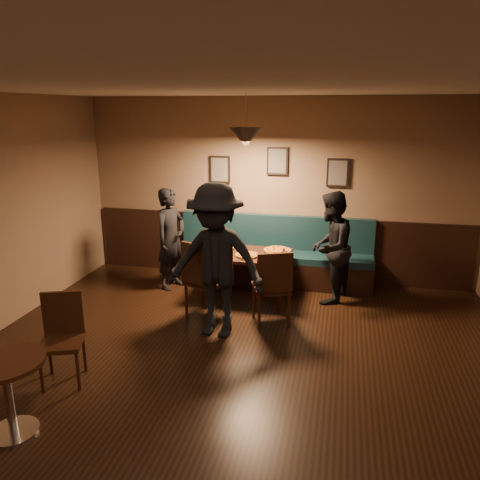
{
  "coord_description": "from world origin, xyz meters",
  "views": [
    {
      "loc": [
        0.99,
        -3.6,
        2.62
      ],
      "look_at": [
        -0.29,
        2.18,
        0.95
      ],
      "focal_mm": 35.05,
      "sensor_mm": 36.0,
      "label": 1
    }
  ],
  "objects_px": {
    "soda_glass": "(284,257)",
    "tabasco_bottle": "(284,252)",
    "booth_bench": "(273,252)",
    "dining_table": "(245,275)",
    "diner_left": "(171,239)",
    "diner_front": "(216,261)",
    "cafe_chair_far": "(61,341)",
    "diner_right": "(330,247)",
    "cafe_table": "(9,397)",
    "chair_near_left": "(208,279)",
    "chair_near_right": "(271,286)"
  },
  "relations": [
    {
      "from": "soda_glass",
      "to": "cafe_chair_far",
      "type": "relative_size",
      "value": 0.17
    },
    {
      "from": "booth_bench",
      "to": "diner_front",
      "type": "height_order",
      "value": "diner_front"
    },
    {
      "from": "diner_left",
      "to": "soda_glass",
      "type": "height_order",
      "value": "diner_left"
    },
    {
      "from": "soda_glass",
      "to": "chair_near_left",
      "type": "bearing_deg",
      "value": -153.84
    },
    {
      "from": "chair_near_right",
      "to": "tabasco_bottle",
      "type": "height_order",
      "value": "chair_near_right"
    },
    {
      "from": "diner_left",
      "to": "soda_glass",
      "type": "relative_size",
      "value": 9.92
    },
    {
      "from": "diner_left",
      "to": "cafe_table",
      "type": "distance_m",
      "value": 3.48
    },
    {
      "from": "diner_front",
      "to": "booth_bench",
      "type": "bearing_deg",
      "value": 83.88
    },
    {
      "from": "tabasco_bottle",
      "to": "cafe_table",
      "type": "relative_size",
      "value": 0.19
    },
    {
      "from": "diner_front",
      "to": "cafe_table",
      "type": "height_order",
      "value": "diner_front"
    },
    {
      "from": "diner_left",
      "to": "cafe_chair_far",
      "type": "height_order",
      "value": "diner_left"
    },
    {
      "from": "booth_bench",
      "to": "chair_near_left",
      "type": "xyz_separation_m",
      "value": [
        -0.63,
        -1.42,
        0.02
      ]
    },
    {
      "from": "dining_table",
      "to": "diner_left",
      "type": "height_order",
      "value": "diner_left"
    },
    {
      "from": "booth_bench",
      "to": "cafe_table",
      "type": "relative_size",
      "value": 4.39
    },
    {
      "from": "chair_near_left",
      "to": "tabasco_bottle",
      "type": "xyz_separation_m",
      "value": [
        0.88,
        0.73,
        0.21
      ]
    },
    {
      "from": "dining_table",
      "to": "tabasco_bottle",
      "type": "relative_size",
      "value": 9.71
    },
    {
      "from": "diner_left",
      "to": "tabasco_bottle",
      "type": "bearing_deg",
      "value": -74.7
    },
    {
      "from": "chair_near_right",
      "to": "soda_glass",
      "type": "xyz_separation_m",
      "value": [
        0.1,
        0.43,
        0.25
      ]
    },
    {
      "from": "dining_table",
      "to": "soda_glass",
      "type": "relative_size",
      "value": 8.14
    },
    {
      "from": "booth_bench",
      "to": "chair_near_left",
      "type": "distance_m",
      "value": 1.55
    },
    {
      "from": "booth_bench",
      "to": "diner_right",
      "type": "bearing_deg",
      "value": -30.89
    },
    {
      "from": "chair_near_right",
      "to": "tabasco_bottle",
      "type": "relative_size",
      "value": 7.65
    },
    {
      "from": "diner_front",
      "to": "soda_glass",
      "type": "bearing_deg",
      "value": 57.8
    },
    {
      "from": "diner_front",
      "to": "dining_table",
      "type": "bearing_deg",
      "value": 90.94
    },
    {
      "from": "chair_near_right",
      "to": "diner_front",
      "type": "bearing_deg",
      "value": -164.25
    },
    {
      "from": "diner_left",
      "to": "soda_glass",
      "type": "bearing_deg",
      "value": -83.46
    },
    {
      "from": "diner_left",
      "to": "soda_glass",
      "type": "distance_m",
      "value": 1.81
    },
    {
      "from": "dining_table",
      "to": "cafe_chair_far",
      "type": "relative_size",
      "value": 1.4
    },
    {
      "from": "diner_front",
      "to": "tabasco_bottle",
      "type": "relative_size",
      "value": 14.3
    },
    {
      "from": "dining_table",
      "to": "diner_right",
      "type": "relative_size",
      "value": 0.8
    },
    {
      "from": "chair_near_left",
      "to": "soda_glass",
      "type": "relative_size",
      "value": 6.82
    },
    {
      "from": "diner_left",
      "to": "cafe_table",
      "type": "height_order",
      "value": "diner_left"
    },
    {
      "from": "booth_bench",
      "to": "dining_table",
      "type": "distance_m",
      "value": 0.75
    },
    {
      "from": "diner_left",
      "to": "booth_bench",
      "type": "bearing_deg",
      "value": -49.45
    },
    {
      "from": "booth_bench",
      "to": "diner_left",
      "type": "xyz_separation_m",
      "value": [
        -1.46,
        -0.51,
        0.25
      ]
    },
    {
      "from": "dining_table",
      "to": "soda_glass",
      "type": "distance_m",
      "value": 0.77
    },
    {
      "from": "dining_table",
      "to": "diner_front",
      "type": "xyz_separation_m",
      "value": [
        -0.1,
        -1.17,
        0.58
      ]
    },
    {
      "from": "booth_bench",
      "to": "tabasco_bottle",
      "type": "distance_m",
      "value": 0.77
    },
    {
      "from": "booth_bench",
      "to": "diner_front",
      "type": "xyz_separation_m",
      "value": [
        -0.39,
        -1.84,
        0.41
      ]
    },
    {
      "from": "booth_bench",
      "to": "diner_front",
      "type": "bearing_deg",
      "value": -102.08
    },
    {
      "from": "soda_glass",
      "to": "cafe_chair_far",
      "type": "bearing_deg",
      "value": -130.54
    },
    {
      "from": "chair_near_left",
      "to": "chair_near_right",
      "type": "xyz_separation_m",
      "value": [
        0.82,
        0.02,
        -0.03
      ]
    },
    {
      "from": "chair_near_left",
      "to": "cafe_table",
      "type": "distance_m",
      "value": 2.71
    },
    {
      "from": "booth_bench",
      "to": "dining_table",
      "type": "xyz_separation_m",
      "value": [
        -0.29,
        -0.67,
        -0.17
      ]
    },
    {
      "from": "diner_right",
      "to": "cafe_chair_far",
      "type": "height_order",
      "value": "diner_right"
    },
    {
      "from": "diner_left",
      "to": "tabasco_bottle",
      "type": "relative_size",
      "value": 11.82
    },
    {
      "from": "soda_glass",
      "to": "tabasco_bottle",
      "type": "distance_m",
      "value": 0.29
    },
    {
      "from": "soda_glass",
      "to": "diner_right",
      "type": "bearing_deg",
      "value": 38.01
    },
    {
      "from": "cafe_chair_far",
      "to": "dining_table",
      "type": "bearing_deg",
      "value": -137.81
    },
    {
      "from": "cafe_table",
      "to": "dining_table",
      "type": "bearing_deg",
      "value": 68.65
    }
  ]
}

